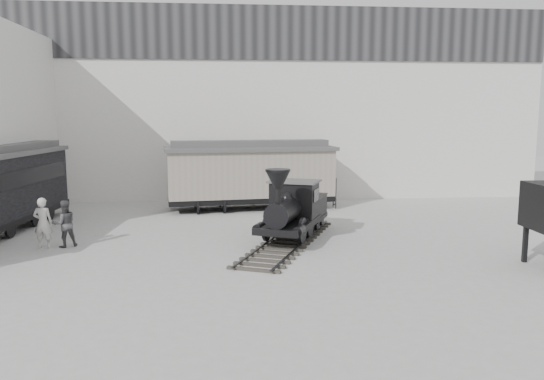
{
  "coord_description": "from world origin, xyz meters",
  "views": [
    {
      "loc": [
        -1.64,
        -16.71,
        4.91
      ],
      "look_at": [
        0.12,
        3.83,
        2.0
      ],
      "focal_mm": 35.0,
      "sensor_mm": 36.0,
      "label": 1
    }
  ],
  "objects": [
    {
      "name": "north_wall",
      "position": [
        0.0,
        14.98,
        5.55
      ],
      "size": [
        34.0,
        2.51,
        11.0
      ],
      "color": "silver",
      "rests_on": "ground"
    },
    {
      "name": "visitor_b",
      "position": [
        -7.72,
        3.34,
        0.89
      ],
      "size": [
        1.08,
        1.0,
        1.77
      ],
      "primitive_type": "imported",
      "rotation": [
        0.0,
        0.0,
        3.64
      ],
      "color": "#49494C",
      "rests_on": "ground"
    },
    {
      "name": "visitor_a",
      "position": [
        -8.46,
        3.19,
        0.96
      ],
      "size": [
        0.72,
        0.49,
        1.92
      ],
      "primitive_type": "imported",
      "rotation": [
        0.0,
        0.0,
        3.1
      ],
      "color": "silver",
      "rests_on": "ground"
    },
    {
      "name": "locomotive",
      "position": [
        0.93,
        3.8,
        1.08
      ],
      "size": [
        4.85,
        8.34,
        2.93
      ],
      "rotation": [
        0.0,
        0.0,
        -0.39
      ],
      "color": "#302B26",
      "rests_on": "ground"
    },
    {
      "name": "boxcar",
      "position": [
        -0.4,
        10.95,
        1.9
      ],
      "size": [
        9.13,
        3.84,
        3.63
      ],
      "rotation": [
        0.0,
        0.0,
        0.12
      ],
      "color": "black",
      "rests_on": "ground"
    },
    {
      "name": "ground",
      "position": [
        0.0,
        0.0,
        0.0
      ],
      "size": [
        90.0,
        90.0,
        0.0
      ],
      "primitive_type": "plane",
      "color": "#9E9E9B"
    }
  ]
}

